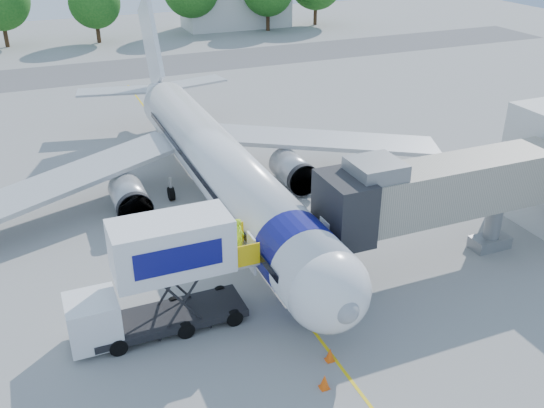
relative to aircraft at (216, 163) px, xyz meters
name	(u,v)px	position (x,y,z in m)	size (l,w,h in m)	color
ground	(240,233)	(0.00, -4.12, -2.95)	(160.00, 160.00, 0.00)	gray
guidance_line	(240,233)	(0.00, -4.12, -2.94)	(0.15, 70.00, 0.01)	yellow
taxiway_strip	(116,70)	(0.00, 37.88, -2.94)	(120.00, 10.00, 0.01)	#59595B
aircraft	(216,163)	(0.00, 0.00, 0.00)	(34.17, 37.73, 11.35)	silver
jet_bridge	(432,192)	(7.99, -11.12, 1.39)	(13.90, 3.20, 6.60)	#A6A08E
catering_hiloader	(159,278)	(-6.26, -11.12, -0.19)	(8.50, 2.44, 5.50)	black
safety_cone_a	(330,355)	(-0.24, -16.02, -2.64)	(0.40, 0.40, 0.64)	#FF570D
safety_cone_b	(324,382)	(-1.21, -17.40, -2.63)	(0.42, 0.42, 0.67)	#FF570D
outbuilding_right	(236,9)	(22.00, 57.88, -0.29)	(16.40, 7.40, 5.30)	silver
tree_d	(94,3)	(0.46, 54.15, 2.40)	(6.91, 6.91, 8.81)	#382314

